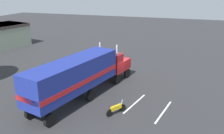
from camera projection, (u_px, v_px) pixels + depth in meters
ground_plane at (116, 80)px, 27.95m from camera, size 120.00×120.00×0.00m
lane_stripe_near at (135, 103)px, 22.26m from camera, size 4.32×1.16×0.01m
lane_stripe_mid at (163, 112)px, 20.78m from camera, size 4.35×0.99×0.01m
semi_truck at (81, 73)px, 22.68m from camera, size 14.34×5.81×4.50m
person_bystander at (73, 79)px, 25.86m from camera, size 0.39×0.48×1.63m
motorcycle at (116, 109)px, 20.33m from camera, size 1.85×1.18×1.12m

